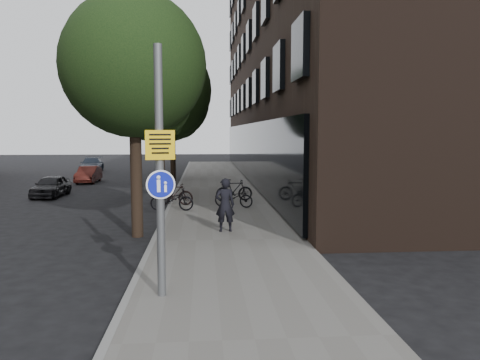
{
  "coord_description": "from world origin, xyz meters",
  "views": [
    {
      "loc": [
        -0.51,
        -10.15,
        3.28
      ],
      "look_at": [
        0.46,
        2.23,
        2.0
      ],
      "focal_mm": 35.0,
      "sensor_mm": 36.0,
      "label": 1
    }
  ],
  "objects": [
    {
      "name": "parked_bike_curb_near",
      "position": [
        -1.8,
        8.64,
        0.58
      ],
      "size": [
        1.8,
        0.79,
        0.91
      ],
      "primitive_type": "imported",
      "rotation": [
        0.0,
        0.0,
        1.46
      ],
      "color": "black",
      "rests_on": "sidewalk"
    },
    {
      "name": "building_right_dark_brick",
      "position": [
        8.5,
        22.0,
        9.0
      ],
      "size": [
        12.0,
        40.0,
        18.0
      ],
      "primitive_type": "cube",
      "color": "black",
      "rests_on": "ground"
    },
    {
      "name": "parked_car_near",
      "position": [
        -8.24,
        14.07,
        0.55
      ],
      "size": [
        1.41,
        3.27,
        1.1
      ],
      "primitive_type": "imported",
      "rotation": [
        0.0,
        0.0,
        -0.03
      ],
      "color": "black",
      "rests_on": "ground"
    },
    {
      "name": "pedestrian",
      "position": [
        0.16,
        4.51,
        0.97
      ],
      "size": [
        0.65,
        0.45,
        1.71
      ],
      "primitive_type": "imported",
      "rotation": [
        0.0,
        0.0,
        3.21
      ],
      "color": "black",
      "rests_on": "sidewalk"
    },
    {
      "name": "parked_car_mid",
      "position": [
        -7.98,
        20.74,
        0.54
      ],
      "size": [
        1.16,
        3.26,
        1.07
      ],
      "primitive_type": "imported",
      "rotation": [
        0.0,
        0.0,
        0.01
      ],
      "color": "#4D1B16",
      "rests_on": "ground"
    },
    {
      "name": "street_tree_near",
      "position": [
        -2.53,
        4.64,
        5.11
      ],
      "size": [
        4.4,
        4.4,
        7.5
      ],
      "color": "black",
      "rests_on": "ground"
    },
    {
      "name": "ground",
      "position": [
        0.0,
        0.0,
        0.0
      ],
      "size": [
        120.0,
        120.0,
        0.0
      ],
      "primitive_type": "plane",
      "color": "black",
      "rests_on": "ground"
    },
    {
      "name": "parked_bike_facade_near",
      "position": [
        0.74,
        9.29,
        0.55
      ],
      "size": [
        1.75,
        1.08,
        0.87
      ],
      "primitive_type": "imported",
      "rotation": [
        0.0,
        0.0,
        1.24
      ],
      "color": "black",
      "rests_on": "sidewalk"
    },
    {
      "name": "curb_edge",
      "position": [
        -2.0,
        10.0,
        0.07
      ],
      "size": [
        0.15,
        60.0,
        0.13
      ],
      "primitive_type": "cube",
      "color": "slate",
      "rests_on": "ground"
    },
    {
      "name": "sidewalk",
      "position": [
        0.25,
        10.0,
        0.06
      ],
      "size": [
        4.5,
        60.0,
        0.12
      ],
      "primitive_type": "cube",
      "color": "#605E59",
      "rests_on": "ground"
    },
    {
      "name": "street_tree_mid",
      "position": [
        -2.53,
        13.14,
        5.11
      ],
      "size": [
        5.0,
        5.0,
        7.8
      ],
      "color": "black",
      "rests_on": "ground"
    },
    {
      "name": "parked_bike_curb_far",
      "position": [
        -1.8,
        10.03,
        0.61
      ],
      "size": [
        1.67,
        0.59,
        0.98
      ],
      "primitive_type": "imported",
      "rotation": [
        0.0,
        0.0,
        1.49
      ],
      "color": "black",
      "rests_on": "sidewalk"
    },
    {
      "name": "parked_bike_facade_far",
      "position": [
        0.88,
        11.12,
        0.63
      ],
      "size": [
        1.72,
        0.63,
        1.01
      ],
      "primitive_type": "imported",
      "rotation": [
        0.0,
        0.0,
        1.66
      ],
      "color": "black",
      "rests_on": "sidewalk"
    },
    {
      "name": "parked_car_far",
      "position": [
        -9.68,
        29.0,
        0.6
      ],
      "size": [
        2.23,
        4.35,
        1.21
      ],
      "primitive_type": "imported",
      "rotation": [
        0.0,
        0.0,
        0.13
      ],
      "color": "#1B2330",
      "rests_on": "ground"
    },
    {
      "name": "signpost",
      "position": [
        -1.34,
        -1.26,
        2.53
      ],
      "size": [
        0.54,
        0.16,
        4.77
      ],
      "rotation": [
        0.0,
        0.0,
        0.22
      ],
      "color": "#595B5E",
      "rests_on": "sidewalk"
    },
    {
      "name": "street_tree_far",
      "position": [
        -2.53,
        22.14,
        5.11
      ],
      "size": [
        5.0,
        5.0,
        7.8
      ],
      "color": "black",
      "rests_on": "ground"
    }
  ]
}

